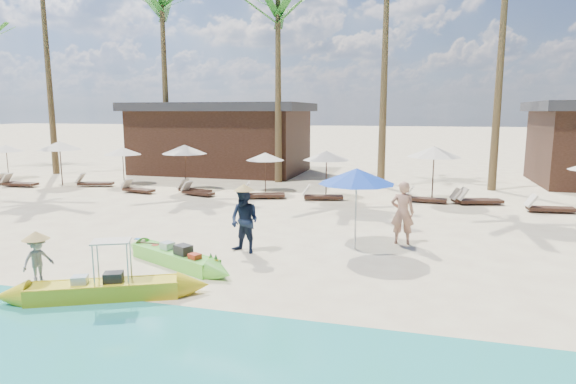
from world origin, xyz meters
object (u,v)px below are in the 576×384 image
(yellow_canoe, at_px, (105,290))
(blue_umbrella, at_px, (357,176))
(green_canoe, at_px, (175,257))
(tourist, at_px, (402,213))

(yellow_canoe, relative_size, blue_umbrella, 1.94)
(blue_umbrella, bearing_deg, green_canoe, -147.85)
(yellow_canoe, bearing_deg, blue_umbrella, 23.33)
(tourist, relative_size, blue_umbrella, 0.81)
(yellow_canoe, height_order, blue_umbrella, blue_umbrella)
(tourist, bearing_deg, green_canoe, 29.67)
(green_canoe, relative_size, yellow_canoe, 0.95)
(yellow_canoe, bearing_deg, green_canoe, 57.97)
(tourist, bearing_deg, blue_umbrella, 32.23)
(green_canoe, xyz_separation_m, blue_umbrella, (4.15, 2.61, 1.85))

